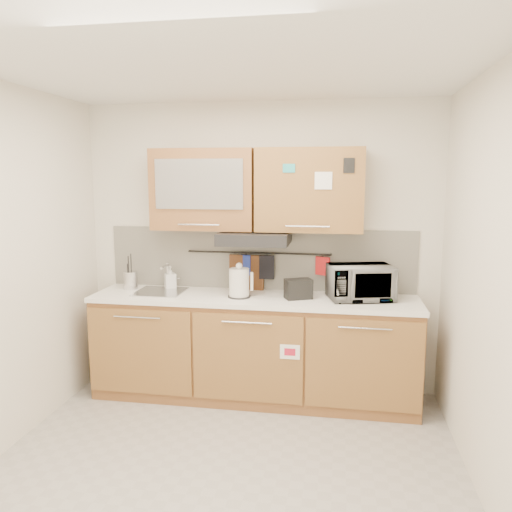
% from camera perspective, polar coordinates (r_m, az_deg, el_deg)
% --- Properties ---
extents(floor, '(3.20, 3.20, 0.00)m').
position_cam_1_polar(floor, '(3.60, -3.77, -23.59)').
color(floor, '#9E9993').
rests_on(floor, ground).
extents(ceiling, '(3.20, 3.20, 0.00)m').
position_cam_1_polar(ceiling, '(3.10, -4.30, 21.28)').
color(ceiling, white).
rests_on(ceiling, wall_back).
extents(wall_back, '(3.20, 0.00, 3.20)m').
position_cam_1_polar(wall_back, '(4.55, 0.38, 0.94)').
color(wall_back, silver).
rests_on(wall_back, ground).
extents(wall_right, '(0.00, 3.00, 3.00)m').
position_cam_1_polar(wall_right, '(3.15, 25.70, -3.61)').
color(wall_right, silver).
rests_on(wall_right, ground).
extents(base_cabinet, '(2.80, 0.64, 0.88)m').
position_cam_1_polar(base_cabinet, '(4.47, -0.27, -11.03)').
color(base_cabinet, brown).
rests_on(base_cabinet, floor).
extents(countertop, '(2.82, 0.62, 0.04)m').
position_cam_1_polar(countertop, '(4.33, -0.28, -4.88)').
color(countertop, white).
rests_on(countertop, base_cabinet).
extents(backsplash, '(2.80, 0.02, 0.56)m').
position_cam_1_polar(backsplash, '(4.55, 0.35, -0.32)').
color(backsplash, silver).
rests_on(backsplash, countertop).
extents(upper_cabinets, '(1.82, 0.37, 0.70)m').
position_cam_1_polar(upper_cabinets, '(4.33, -0.05, 7.58)').
color(upper_cabinets, brown).
rests_on(upper_cabinets, wall_back).
extents(range_hood, '(0.60, 0.46, 0.10)m').
position_cam_1_polar(range_hood, '(4.29, -0.15, 2.07)').
color(range_hood, black).
rests_on(range_hood, upper_cabinets).
extents(sink, '(0.42, 0.40, 0.26)m').
position_cam_1_polar(sink, '(4.56, -10.85, -4.02)').
color(sink, silver).
rests_on(sink, countertop).
extents(utensil_rail, '(1.30, 0.02, 0.02)m').
position_cam_1_polar(utensil_rail, '(4.51, 0.28, 0.35)').
color(utensil_rail, black).
rests_on(utensil_rail, backsplash).
extents(utensil_crock, '(0.14, 0.14, 0.33)m').
position_cam_1_polar(utensil_crock, '(4.73, -14.13, -2.67)').
color(utensil_crock, silver).
rests_on(utensil_crock, countertop).
extents(kettle, '(0.22, 0.21, 0.30)m').
position_cam_1_polar(kettle, '(4.27, -1.92, -3.15)').
color(kettle, silver).
rests_on(kettle, countertop).
extents(toaster, '(0.25, 0.21, 0.17)m').
position_cam_1_polar(toaster, '(4.24, 4.86, -3.74)').
color(toaster, black).
rests_on(toaster, countertop).
extents(microwave, '(0.59, 0.47, 0.29)m').
position_cam_1_polar(microwave, '(4.28, 11.83, -2.96)').
color(microwave, '#999999').
rests_on(microwave, countertop).
extents(soap_bottle, '(0.13, 0.13, 0.21)m').
position_cam_1_polar(soap_bottle, '(4.66, -9.77, -2.43)').
color(soap_bottle, '#999999').
rests_on(soap_bottle, countertop).
extents(cutting_board, '(0.32, 0.03, 0.39)m').
position_cam_1_polar(cutting_board, '(4.55, -1.09, -2.33)').
color(cutting_board, brown).
rests_on(cutting_board, utensil_rail).
extents(oven_mitt, '(0.11, 0.05, 0.18)m').
position_cam_1_polar(oven_mitt, '(4.53, -1.27, -1.03)').
color(oven_mitt, '#22339C').
rests_on(oven_mitt, utensil_rail).
extents(dark_pouch, '(0.14, 0.05, 0.21)m').
position_cam_1_polar(dark_pouch, '(4.50, 1.24, -1.29)').
color(dark_pouch, black).
rests_on(dark_pouch, utensil_rail).
extents(pot_holder, '(0.13, 0.07, 0.16)m').
position_cam_1_polar(pot_holder, '(4.45, 7.62, -1.15)').
color(pot_holder, red).
rests_on(pot_holder, utensil_rail).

